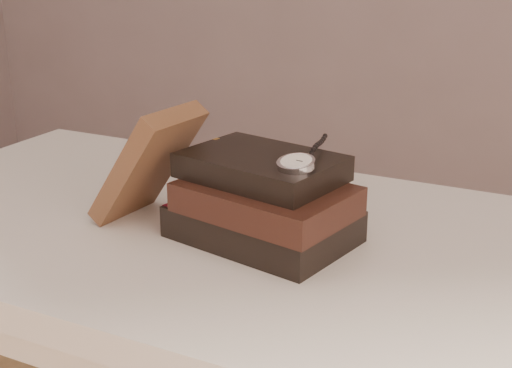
% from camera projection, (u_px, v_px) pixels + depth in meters
% --- Properties ---
extents(table, '(1.00, 0.60, 0.75)m').
position_uv_depth(table, '(190.00, 276.00, 1.04)').
color(table, beige).
rests_on(table, ground).
extents(book_stack, '(0.25, 0.20, 0.11)m').
position_uv_depth(book_stack, '(264.00, 202.00, 0.92)').
color(book_stack, black).
rests_on(book_stack, table).
extents(journal, '(0.14, 0.13, 0.17)m').
position_uv_depth(journal, '(148.00, 164.00, 0.97)').
color(journal, '#472B1B').
rests_on(journal, table).
extents(pocket_watch, '(0.06, 0.15, 0.02)m').
position_uv_depth(pocket_watch, '(299.00, 161.00, 0.86)').
color(pocket_watch, silver).
rests_on(pocket_watch, book_stack).
extents(eyeglasses, '(0.11, 0.12, 0.05)m').
position_uv_depth(eyeglasses, '(251.00, 167.00, 1.02)').
color(eyeglasses, silver).
rests_on(eyeglasses, book_stack).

